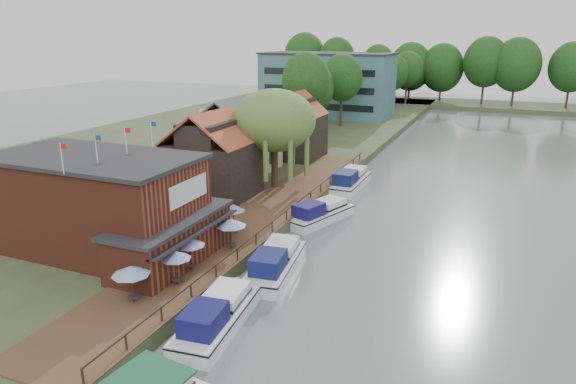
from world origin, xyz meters
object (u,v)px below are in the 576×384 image
at_px(pub, 118,206).
at_px(cruiser_2, 320,210).
at_px(umbrella_1, 176,268).
at_px(umbrella_2, 190,254).
at_px(cruiser_1, 275,259).
at_px(willow, 274,139).
at_px(hotel_block, 327,84).
at_px(cottage_a, 212,154).
at_px(umbrella_0, 132,284).
at_px(umbrella_4, 234,218).
at_px(cruiser_3, 350,178).
at_px(cottage_b, 234,135).
at_px(umbrella_3, 231,234).
at_px(cruiser_0, 217,312).
at_px(cottage_c, 294,125).
at_px(swan, 129,384).

distance_m(pub, cruiser_2, 18.39).
distance_m(umbrella_1, umbrella_2, 2.21).
distance_m(pub, cruiser_1, 12.15).
distance_m(willow, cruiser_1, 19.26).
bearing_deg(hotel_block, cottage_a, -82.87).
bearing_deg(umbrella_0, umbrella_4, 89.86).
distance_m(umbrella_1, cruiser_3, 29.15).
bearing_deg(cottage_b, cruiser_2, -35.50).
height_order(cruiser_1, cruiser_2, cruiser_1).
bearing_deg(umbrella_3, cottage_b, 117.90).
height_order(umbrella_1, cruiser_3, umbrella_1).
bearing_deg(cruiser_2, umbrella_3, -87.24).
distance_m(umbrella_2, umbrella_3, 4.42).
relative_size(umbrella_2, cruiser_1, 0.25).
xyz_separation_m(cottage_b, cruiser_3, (14.04, 1.03, -4.06)).
relative_size(cottage_a, cruiser_0, 0.93).
bearing_deg(cottage_b, umbrella_4, -61.73).
bearing_deg(cottage_c, cruiser_3, -38.44).
relative_size(cottage_a, cruiser_3, 0.88).
bearing_deg(pub, umbrella_2, -6.54).
bearing_deg(umbrella_2, hotel_block, 101.47).
distance_m(umbrella_0, cruiser_1, 10.54).
bearing_deg(swan, cruiser_0, 78.61).
relative_size(cottage_b, cruiser_1, 1.02).
relative_size(umbrella_1, umbrella_4, 1.00).
height_order(pub, umbrella_3, pub).
height_order(hotel_block, swan, hotel_block).
xyz_separation_m(umbrella_2, umbrella_3, (0.77, 4.35, 0.00)).
xyz_separation_m(umbrella_0, umbrella_4, (0.03, 12.58, 0.00)).
distance_m(willow, umbrella_4, 14.06).
xyz_separation_m(cottage_c, umbrella_2, (6.56, -34.75, -2.96)).
height_order(willow, umbrella_1, willow).
distance_m(pub, swan, 15.56).
height_order(pub, hotel_block, hotel_block).
height_order(umbrella_0, umbrella_4, same).
relative_size(umbrella_2, cruiser_2, 0.27).
distance_m(umbrella_3, cruiser_0, 9.38).
distance_m(umbrella_1, cruiser_1, 7.49).
height_order(umbrella_0, umbrella_2, same).
bearing_deg(umbrella_1, hotel_block, 101.41).
height_order(cottage_b, cruiser_3, cottage_b).
relative_size(cottage_a, cruiser_1, 0.92).
distance_m(pub, cottage_b, 25.33).
distance_m(cottage_b, cruiser_3, 14.65).
relative_size(cottage_b, swan, 21.82).
bearing_deg(cottage_a, hotel_block, 97.13).
distance_m(cottage_a, willow, 6.80).
bearing_deg(cruiser_1, umbrella_4, 138.27).
relative_size(umbrella_0, umbrella_2, 1.00).
relative_size(cottage_b, umbrella_1, 4.04).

